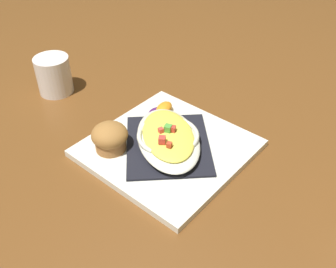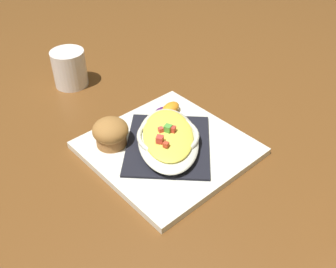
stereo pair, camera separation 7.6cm
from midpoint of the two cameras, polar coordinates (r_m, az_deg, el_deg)
ground_plane at (r=0.79m, az=2.76°, el=-2.63°), size 2.60×2.60×0.00m
square_plate at (r=0.78m, az=2.78°, el=-2.23°), size 0.32×0.32×0.01m
folded_napkin at (r=0.78m, az=2.80°, el=-1.69°), size 0.26×0.25×0.01m
gratin_dish at (r=0.76m, az=2.84°, el=-0.57°), size 0.23×0.23×0.05m
muffin at (r=0.77m, az=-5.74°, el=0.11°), size 0.07×0.07×0.06m
orange_garnish at (r=0.86m, az=2.72°, el=3.62°), size 0.06×0.06×0.02m
coffee_mug at (r=1.00m, az=-12.32°, el=9.21°), size 0.08×0.12×0.09m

